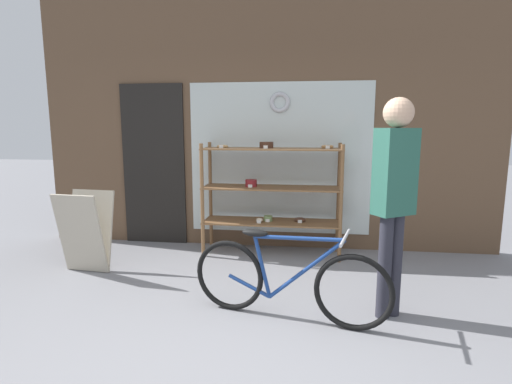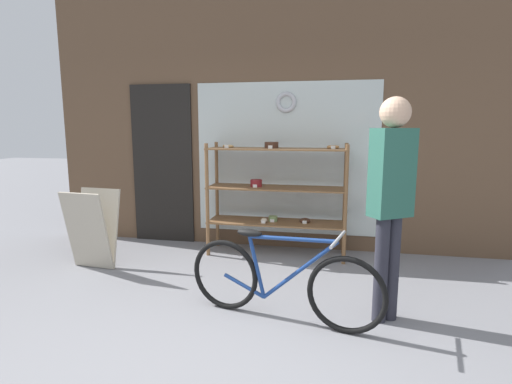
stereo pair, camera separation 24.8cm
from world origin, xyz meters
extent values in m
plane|color=gray|center=(0.00, 0.00, 0.00)|extent=(30.00, 30.00, 0.00)
cube|color=brown|center=(0.00, 2.79, 1.75)|extent=(5.83, 0.08, 3.50)
cube|color=silver|center=(0.20, 2.74, 1.15)|extent=(2.29, 0.02, 1.90)
cube|color=black|center=(-1.46, 2.73, 1.05)|extent=(0.84, 0.03, 2.10)
torus|color=#B7B7BC|center=(0.20, 2.72, 1.85)|extent=(0.26, 0.06, 0.26)
cylinder|color=brown|center=(-0.68, 2.22, 0.68)|extent=(0.04, 0.04, 1.36)
cylinder|color=brown|center=(0.94, 2.22, 0.68)|extent=(0.04, 0.04, 1.36)
cylinder|color=brown|center=(-0.68, 2.63, 0.68)|extent=(0.04, 0.04, 1.36)
cylinder|color=brown|center=(0.94, 2.63, 0.68)|extent=(0.04, 0.04, 1.36)
cube|color=brown|center=(0.13, 2.42, 0.40)|extent=(1.66, 0.45, 0.02)
cube|color=brown|center=(0.13, 2.42, 0.83)|extent=(1.66, 0.45, 0.02)
cube|color=brown|center=(0.13, 2.42, 1.29)|extent=(1.66, 0.45, 0.02)
cylinder|color=#7A995B|center=(0.09, 2.44, 0.44)|extent=(0.11, 0.11, 0.06)
cube|color=white|center=(0.09, 2.38, 0.43)|extent=(0.05, 0.00, 0.04)
torus|color=#4C2D1E|center=(0.48, 2.46, 0.43)|extent=(0.14, 0.14, 0.04)
cube|color=white|center=(0.48, 2.38, 0.43)|extent=(0.05, 0.00, 0.04)
cylinder|color=maroon|center=(-0.12, 2.42, 0.88)|extent=(0.14, 0.14, 0.08)
cube|color=white|center=(-0.12, 2.35, 0.85)|extent=(0.05, 0.00, 0.04)
cylinder|color=#422619|center=(0.07, 2.43, 1.34)|extent=(0.17, 0.17, 0.07)
cube|color=white|center=(0.07, 2.34, 1.32)|extent=(0.05, 0.00, 0.04)
torus|color=#B27A42|center=(0.79, 2.50, 1.32)|extent=(0.14, 0.14, 0.04)
cube|color=white|center=(0.79, 2.42, 1.32)|extent=(0.05, 0.00, 0.04)
torus|color=tan|center=(-0.47, 2.45, 1.32)|extent=(0.14, 0.14, 0.03)
cube|color=white|center=(-0.47, 2.37, 1.32)|extent=(0.05, 0.00, 0.04)
ellipsoid|color=beige|center=(-0.01, 2.34, 0.44)|extent=(0.08, 0.07, 0.06)
cube|color=white|center=(-0.01, 2.29, 0.43)|extent=(0.05, 0.00, 0.04)
torus|color=black|center=(-0.08, 0.86, 0.31)|extent=(0.61, 0.18, 0.61)
torus|color=black|center=(0.93, 0.64, 0.31)|extent=(0.61, 0.18, 0.61)
cylinder|color=navy|center=(0.56, 0.72, 0.44)|extent=(0.61, 0.17, 0.57)
cylinder|color=navy|center=(0.50, 0.73, 0.69)|extent=(0.71, 0.19, 0.07)
cylinder|color=navy|center=(0.21, 0.80, 0.42)|extent=(0.16, 0.07, 0.51)
cylinder|color=navy|center=(0.10, 0.82, 0.24)|extent=(0.37, 0.11, 0.17)
ellipsoid|color=black|center=(0.15, 0.81, 0.70)|extent=(0.23, 0.14, 0.06)
cylinder|color=#B2B2B7|center=(0.85, 0.66, 0.73)|extent=(0.12, 0.45, 0.02)
cube|color=#B2A893|center=(-1.80, 1.47, 0.44)|extent=(0.52, 0.25, 0.87)
cube|color=#B2A893|center=(-1.78, 1.65, 0.44)|extent=(0.52, 0.25, 0.87)
cylinder|color=#282833|center=(1.20, 0.89, 0.43)|extent=(0.11, 0.11, 0.86)
cylinder|color=#282833|center=(1.29, 0.95, 0.43)|extent=(0.11, 0.11, 0.86)
cube|color=#285B4C|center=(1.25, 0.92, 1.20)|extent=(0.37, 0.33, 0.68)
sphere|color=tan|center=(1.25, 0.92, 1.66)|extent=(0.23, 0.23, 0.23)
camera|label=1|loc=(0.57, -2.31, 1.56)|focal=28.00mm
camera|label=2|loc=(0.82, -2.27, 1.56)|focal=28.00mm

